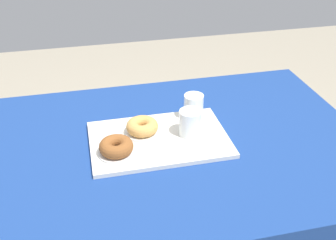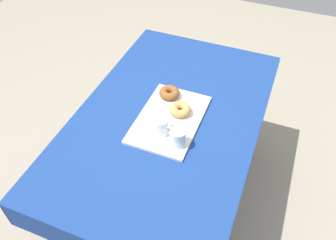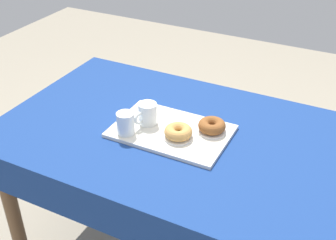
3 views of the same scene
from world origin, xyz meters
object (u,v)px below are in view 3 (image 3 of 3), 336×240
at_px(water_glass_near, 126,124).
at_px(donut_plate_left, 178,137).
at_px(sugar_donut_left, 178,132).
at_px(dining_table, 179,153).
at_px(sugar_donut_right, 212,126).
at_px(serving_tray, 171,131).
at_px(tea_mug_left, 147,114).
at_px(donut_plate_right, 212,131).

height_order(water_glass_near, donut_plate_left, water_glass_near).
height_order(water_glass_near, sugar_donut_left, water_glass_near).
height_order(dining_table, sugar_donut_right, sugar_donut_right).
bearing_deg(serving_tray, sugar_donut_right, -158.21).
bearing_deg(water_glass_near, serving_tray, -145.82).
xyz_separation_m(serving_tray, tea_mug_left, (0.11, -0.00, 0.05)).
xyz_separation_m(dining_table, sugar_donut_right, (-0.12, -0.04, 0.15)).
distance_m(dining_table, donut_plate_left, 0.14).
height_order(dining_table, sugar_donut_left, sugar_donut_left).
xyz_separation_m(water_glass_near, sugar_donut_left, (-0.20, -0.06, -0.01)).
relative_size(serving_tray, sugar_donut_left, 4.23).
relative_size(donut_plate_right, sugar_donut_right, 1.06).
relative_size(serving_tray, tea_mug_left, 4.02).
distance_m(donut_plate_left, sugar_donut_left, 0.02).
bearing_deg(sugar_donut_left, donut_plate_right, -135.48).
height_order(sugar_donut_left, sugar_donut_right, same).
bearing_deg(sugar_donut_left, water_glass_near, 17.51).
xyz_separation_m(sugar_donut_left, sugar_donut_right, (-0.10, -0.10, 0.00)).
xyz_separation_m(dining_table, donut_plate_left, (-0.02, 0.05, 0.12)).
xyz_separation_m(water_glass_near, sugar_donut_right, (-0.30, -0.16, -0.01)).
distance_m(dining_table, sugar_donut_right, 0.20).
bearing_deg(water_glass_near, tea_mug_left, -112.01).
distance_m(tea_mug_left, water_glass_near, 0.11).
xyz_separation_m(serving_tray, water_glass_near, (0.15, 0.10, 0.05)).
height_order(water_glass_near, sugar_donut_right, water_glass_near).
relative_size(serving_tray, donut_plate_left, 4.01).
height_order(water_glass_near, donut_plate_right, water_glass_near).
height_order(donut_plate_right, sugar_donut_right, sugar_donut_right).
height_order(dining_table, water_glass_near, water_glass_near).
height_order(serving_tray, sugar_donut_right, sugar_donut_right).
bearing_deg(sugar_donut_left, serving_tray, -37.68).
bearing_deg(donut_plate_left, sugar_donut_left, 0.00).
distance_m(donut_plate_left, sugar_donut_right, 0.14).
distance_m(tea_mug_left, donut_plate_left, 0.17).
bearing_deg(dining_table, water_glass_near, 33.80).
distance_m(tea_mug_left, sugar_donut_right, 0.26).
bearing_deg(water_glass_near, dining_table, -146.20).
relative_size(tea_mug_left, donut_plate_right, 1.00).
bearing_deg(dining_table, sugar_donut_left, 112.41).
xyz_separation_m(tea_mug_left, donut_plate_right, (-0.26, -0.06, -0.04)).
xyz_separation_m(serving_tray, donut_plate_left, (-0.05, 0.04, 0.01)).
distance_m(donut_plate_left, donut_plate_right, 0.14).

